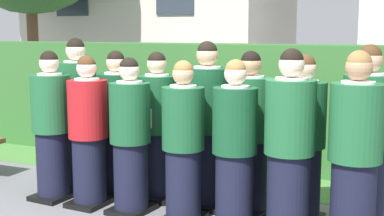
{
  "coord_description": "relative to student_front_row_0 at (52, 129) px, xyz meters",
  "views": [
    {
      "loc": [
        2.05,
        -4.29,
        1.78
      ],
      "look_at": [
        0.0,
        0.24,
        1.05
      ],
      "focal_mm": 48.71,
      "sensor_mm": 36.0,
      "label": 1
    }
  ],
  "objects": [
    {
      "name": "student_front_row_0",
      "position": [
        0.0,
        0.0,
        0.0
      ],
      "size": [
        0.41,
        0.51,
        1.59
      ],
      "color": "black",
      "rests_on": "ground"
    },
    {
      "name": "student_rear_row_5",
      "position": [
        2.59,
        0.38,
        -0.0
      ],
      "size": [
        0.41,
        0.48,
        1.58
      ],
      "color": "black",
      "rests_on": "ground"
    },
    {
      "name": "student_front_row_3",
      "position": [
        1.57,
        -0.06,
        -0.03
      ],
      "size": [
        0.4,
        0.48,
        1.52
      ],
      "color": "black",
      "rests_on": "ground"
    },
    {
      "name": "student_rear_row_1",
      "position": [
        0.53,
        0.44,
        -0.0
      ],
      "size": [
        0.41,
        0.5,
        1.58
      ],
      "color": "black",
      "rests_on": "ground"
    },
    {
      "name": "student_rear_row_3",
      "position": [
        1.6,
        0.45,
        0.05
      ],
      "size": [
        0.44,
        0.53,
        1.69
      ],
      "color": "black",
      "rests_on": "ground"
    },
    {
      "name": "student_front_row_4",
      "position": [
        2.07,
        -0.05,
        -0.02
      ],
      "size": [
        0.4,
        0.46,
        1.54
      ],
      "color": "black",
      "rests_on": "ground"
    },
    {
      "name": "student_rear_row_6",
      "position": [
        3.14,
        0.42,
        0.04
      ],
      "size": [
        0.44,
        0.55,
        1.67
      ],
      "color": "black",
      "rests_on": "ground"
    },
    {
      "name": "student_front_row_5",
      "position": [
        2.57,
        -0.07,
        0.03
      ],
      "size": [
        0.43,
        0.52,
        1.65
      ],
      "color": "black",
      "rests_on": "ground"
    },
    {
      "name": "student_front_row_6",
      "position": [
        3.11,
        -0.09,
        0.03
      ],
      "size": [
        0.43,
        0.51,
        1.64
      ],
      "color": "black",
      "rests_on": "ground"
    },
    {
      "name": "hedge",
      "position": [
        1.54,
        2.24,
        0.05
      ],
      "size": [
        9.94,
        0.7,
        1.62
      ],
      "color": "#33662D",
      "rests_on": "ground"
    },
    {
      "name": "student_rear_row_4",
      "position": [
        2.06,
        0.43,
        0.01
      ],
      "size": [
        0.42,
        0.49,
        1.6
      ],
      "color": "black",
      "rests_on": "ground"
    },
    {
      "name": "student_rear_row_0",
      "position": [
        -0.02,
        0.48,
        0.06
      ],
      "size": [
        0.44,
        0.53,
        1.71
      ],
      "color": "black",
      "rests_on": "ground"
    },
    {
      "name": "lawn_strip",
      "position": [
        1.54,
        1.44,
        -0.75
      ],
      "size": [
        9.94,
        0.9,
        0.01
      ],
      "primitive_type": "cube",
      "color": "#477A38",
      "rests_on": "ground"
    },
    {
      "name": "student_rear_row_2",
      "position": [
        1.03,
        0.45,
        -0.01
      ],
      "size": [
        0.41,
        0.46,
        1.58
      ],
      "color": "black",
      "rests_on": "ground"
    },
    {
      "name": "student_in_red_blazer",
      "position": [
        0.48,
        -0.02,
        -0.02
      ],
      "size": [
        0.4,
        0.46,
        1.55
      ],
      "color": "black",
      "rests_on": "ground"
    },
    {
      "name": "student_front_row_2",
      "position": [
        0.99,
        -0.04,
        -0.02
      ],
      "size": [
        0.4,
        0.51,
        1.54
      ],
      "color": "black",
      "rests_on": "ground"
    }
  ]
}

